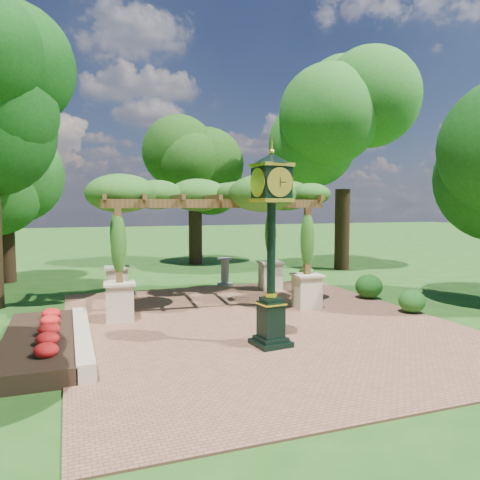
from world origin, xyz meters
name	(u,v)px	position (x,y,z in m)	size (l,w,h in m)	color
ground	(274,333)	(0.00, 0.00, 0.00)	(120.00, 120.00, 0.00)	#1E4714
brick_plaza	(259,323)	(0.00, 1.00, 0.02)	(10.00, 12.00, 0.04)	brown
border_wall	(82,338)	(-4.60, 0.50, 0.20)	(0.35, 5.00, 0.40)	#C6B793
flower_bed	(40,343)	(-5.50, 0.50, 0.18)	(1.50, 5.00, 0.36)	red
pedestal_clock	(271,231)	(-0.55, -1.00, 2.67)	(0.97, 0.97, 4.46)	black
pergola	(206,201)	(-0.59, 4.05, 3.37)	(6.84, 4.61, 4.12)	beige
sundial	(225,274)	(1.06, 7.08, 0.49)	(0.77, 0.77, 1.12)	gray
shrub_front	(412,301)	(4.74, 0.51, 0.39)	(0.78, 0.78, 0.70)	#1F601B
shrub_mid	(369,286)	(4.83, 2.77, 0.45)	(0.92, 0.92, 0.83)	#174C15
shrub_back	(307,275)	(4.38, 6.37, 0.36)	(0.72, 0.72, 0.65)	#255A1A
tree_west_far	(4,167)	(-7.24, 11.02, 4.79)	(3.68, 3.68, 7.00)	black
tree_north	(195,165)	(1.73, 14.19, 5.41)	(3.90, 3.90, 7.92)	black
tree_east_far	(344,126)	(8.10, 9.57, 7.15)	(5.13, 5.13, 10.40)	black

